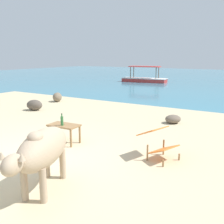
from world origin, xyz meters
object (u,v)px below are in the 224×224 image
object	(u,v)px
boat_red	(144,79)
deck_chair_near	(158,141)
cow	(42,149)
bottle	(62,121)
low_bench_table	(64,128)

from	to	relation	value
boat_red	deck_chair_near	bearing A→B (deg)	108.94
cow	bottle	xyz separation A→B (m)	(-1.29, 1.87, -0.10)
low_bench_table	cow	bearing A→B (deg)	-59.50
bottle	deck_chair_near	xyz separation A→B (m)	(2.34, 0.35, -0.20)
deck_chair_near	low_bench_table	bearing A→B (deg)	-155.19
deck_chair_near	bottle	bearing A→B (deg)	-153.29
cow	bottle	distance (m)	2.27
low_bench_table	boat_red	bearing A→B (deg)	104.47
low_bench_table	bottle	xyz separation A→B (m)	(0.02, -0.08, 0.20)
low_bench_table	boat_red	world-z (taller)	boat_red
deck_chair_near	cow	bearing A→B (deg)	-97.16
cow	boat_red	xyz separation A→B (m)	(-6.19, 17.22, -0.44)
low_bench_table	bottle	bearing A→B (deg)	-82.16
cow	boat_red	distance (m)	18.31
boat_red	cow	bearing A→B (deg)	102.95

